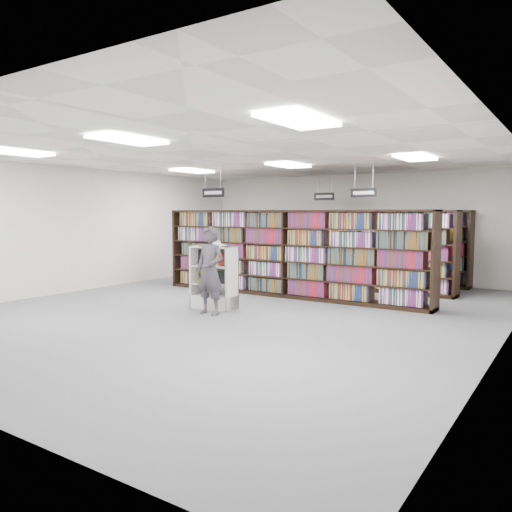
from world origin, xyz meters
The scene contains 20 objects.
floor centered at (0.00, 0.00, 0.00)m, with size 12.00×12.00×0.00m, color #5B5B60.
ceiling centered at (0.00, 0.00, 3.20)m, with size 10.00×12.00×0.10m, color white.
wall_back centered at (0.00, 6.00, 1.60)m, with size 10.00×0.10×3.20m, color silver.
wall_left centered at (-5.00, 0.00, 1.60)m, with size 0.10×12.00×3.20m, color silver.
wall_right centered at (5.00, 0.00, 1.60)m, with size 0.10×12.00×3.20m, color silver.
bookshelf_row_near centered at (0.00, 2.00, 1.05)m, with size 7.00×0.60×2.10m.
bookshelf_row_mid centered at (0.00, 4.00, 1.05)m, with size 7.00×0.60×2.10m.
bookshelf_row_far centered at (0.00, 5.70, 1.05)m, with size 7.00×0.60×2.10m.
aisle_sign_left centered at (-1.50, 1.00, 2.53)m, with size 0.65×0.02×0.80m.
aisle_sign_right centered at (1.50, 3.00, 2.53)m, with size 0.65×0.02×0.80m.
aisle_sign_center centered at (-0.50, 5.00, 2.53)m, with size 0.65×0.02×0.80m.
troffer_front_left centered at (-3.00, -3.00, 3.16)m, with size 0.60×1.20×0.04m, color white.
troffer_front_center centered at (0.00, -3.00, 3.16)m, with size 0.60×1.20×0.04m, color white.
troffer_front_right centered at (3.00, -3.00, 3.16)m, with size 0.60×1.20×0.04m, color white.
troffer_back_left centered at (-3.00, 2.00, 3.16)m, with size 0.60×1.20×0.04m, color white.
troffer_back_center centered at (0.00, 2.00, 3.16)m, with size 0.60×1.20×0.04m, color white.
troffer_back_right centered at (3.00, 2.00, 3.16)m, with size 0.60×1.20×0.04m, color white.
endcap_display centered at (-0.57, -0.15, 0.46)m, with size 0.98×0.53×1.33m.
open_book centered at (-0.51, -0.18, 1.36)m, with size 0.73×0.52×0.13m.
shopper centered at (-0.23, -0.73, 0.88)m, with size 0.64×0.42×1.76m, color #46404A.
Camera 1 is at (5.98, -8.46, 2.04)m, focal length 35.00 mm.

